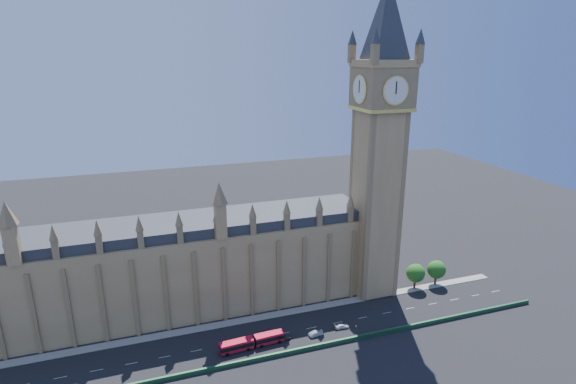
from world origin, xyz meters
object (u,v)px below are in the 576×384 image
object	(u,v)px
car_silver	(316,333)
car_white	(342,326)
car_grey	(283,338)
red_bus	(252,342)

from	to	relation	value
car_silver	car_white	world-z (taller)	car_silver
car_grey	car_white	size ratio (longest dim) A/B	1.07
car_grey	car_white	xyz separation A→B (m)	(17.42, -0.09, -0.15)
car_white	car_grey	bearing A→B (deg)	93.58
red_bus	car_white	size ratio (longest dim) A/B	4.25
car_grey	car_silver	size ratio (longest dim) A/B	1.08
red_bus	car_grey	distance (m)	8.56
red_bus	car_silver	world-z (taller)	red_bus
red_bus	car_grey	world-z (taller)	red_bus
red_bus	car_silver	bearing A→B (deg)	-5.24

